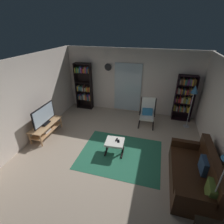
{
  "coord_description": "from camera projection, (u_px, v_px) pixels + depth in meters",
  "views": [
    {
      "loc": [
        1.05,
        -3.67,
        3.38
      ],
      "look_at": [
        -0.18,
        0.74,
        0.98
      ],
      "focal_mm": 26.91,
      "sensor_mm": 36.0,
      "label": 1
    }
  ],
  "objects": [
    {
      "name": "wall_back",
      "position": [
        131.0,
        82.0,
        6.82
      ],
      "size": [
        5.6,
        0.06,
        2.6
      ],
      "primitive_type": "cube",
      "color": "silver",
      "rests_on": "ground"
    },
    {
      "name": "cell_phone",
      "position": [
        118.0,
        141.0,
        4.8
      ],
      "size": [
        0.1,
        0.15,
        0.01
      ],
      "primitive_type": "cube",
      "rotation": [
        0.0,
        0.0,
        0.28
      ],
      "color": "black",
      "rests_on": "ottoman"
    },
    {
      "name": "television",
      "position": [
        44.0,
        116.0,
        5.43
      ],
      "size": [
        0.2,
        1.04,
        0.64
      ],
      "color": "black",
      "rests_on": "tv_stand"
    },
    {
      "name": "tv_remote",
      "position": [
        117.0,
        140.0,
        4.86
      ],
      "size": [
        0.05,
        0.15,
        0.02
      ],
      "primitive_type": "cube",
      "rotation": [
        0.0,
        0.0,
        -0.09
      ],
      "color": "black",
      "rests_on": "ottoman"
    },
    {
      "name": "leather_sofa",
      "position": [
        195.0,
        174.0,
        3.86
      ],
      "size": [
        0.89,
        1.83,
        0.88
      ],
      "color": "#371E10",
      "rests_on": "ground"
    },
    {
      "name": "wall_left",
      "position": [
        24.0,
        103.0,
        4.99
      ],
      "size": [
        0.06,
        6.0,
        2.6
      ],
      "primitive_type": "cube",
      "color": "silver",
      "rests_on": "ground"
    },
    {
      "name": "bookshelf_near_tv",
      "position": [
        84.0,
        86.0,
        7.23
      ],
      "size": [
        0.69,
        0.3,
        1.99
      ],
      "color": "black",
      "rests_on": "ground"
    },
    {
      "name": "ottoman",
      "position": [
        115.0,
        143.0,
        4.84
      ],
      "size": [
        0.55,
        0.51,
        0.4
      ],
      "color": "white",
      "rests_on": "ground"
    },
    {
      "name": "floor_lamp_by_shelf",
      "position": [
        194.0,
        93.0,
        5.62
      ],
      "size": [
        0.23,
        0.23,
        1.6
      ],
      "color": "#A5A5AD",
      "rests_on": "ground"
    },
    {
      "name": "tv_stand",
      "position": [
        46.0,
        128.0,
        5.63
      ],
      "size": [
        0.5,
        1.25,
        0.44
      ],
      "color": "tan",
      "rests_on": "ground"
    },
    {
      "name": "wall_clock",
      "position": [
        108.0,
        67.0,
        6.72
      ],
      "size": [
        0.29,
        0.03,
        0.29
      ],
      "color": "silver"
    },
    {
      "name": "ground_plane",
      "position": [
        111.0,
        153.0,
        4.95
      ],
      "size": [
        7.02,
        7.02,
        0.0
      ],
      "primitive_type": "plane",
      "color": "tan"
    },
    {
      "name": "bookshelf_near_sofa",
      "position": [
        184.0,
        97.0,
        6.3
      ],
      "size": [
        0.68,
        0.3,
        1.78
      ],
      "color": "black",
      "rests_on": "ground"
    },
    {
      "name": "area_rug",
      "position": [
        120.0,
        154.0,
        4.91
      ],
      "size": [
        2.3,
        1.86,
        0.01
      ],
      "primitive_type": "cube",
      "color": "#296D51",
      "rests_on": "ground"
    },
    {
      "name": "glass_door_panel",
      "position": [
        128.0,
        88.0,
        6.9
      ],
      "size": [
        1.1,
        0.01,
        2.0
      ],
      "primitive_type": "cube",
      "color": "silver"
    },
    {
      "name": "lounge_armchair",
      "position": [
        147.0,
        111.0,
        6.16
      ],
      "size": [
        0.58,
        0.66,
        1.02
      ],
      "color": "black",
      "rests_on": "ground"
    }
  ]
}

